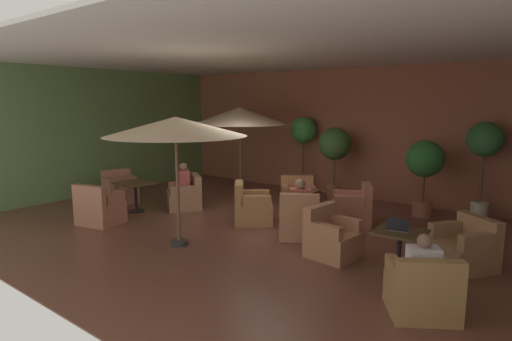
% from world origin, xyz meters
% --- Properties ---
extents(ground_plane, '(10.74, 8.31, 0.02)m').
position_xyz_m(ground_plane, '(0.00, 0.00, -0.01)').
color(ground_plane, brown).
extents(wall_back_brick, '(10.74, 0.08, 3.44)m').
position_xyz_m(wall_back_brick, '(0.00, 4.11, 1.72)').
color(wall_back_brick, '#A25A43').
rests_on(wall_back_brick, ground_plane).
extents(wall_left_accent, '(0.08, 8.31, 3.44)m').
position_xyz_m(wall_left_accent, '(-5.33, 0.00, 1.72)').
color(wall_left_accent, '#678D53').
rests_on(wall_left_accent, ground_plane).
extents(ceiling_slab, '(10.74, 8.31, 0.06)m').
position_xyz_m(ceiling_slab, '(0.00, 0.00, 3.47)').
color(ceiling_slab, silver).
rests_on(ceiling_slab, wall_back_brick).
extents(cafe_table_front_left, '(0.68, 0.68, 0.69)m').
position_xyz_m(cafe_table_front_left, '(3.36, -0.48, 0.50)').
color(cafe_table_front_left, black).
rests_on(cafe_table_front_left, ground_plane).
extents(armchair_front_left_north, '(0.81, 0.80, 0.84)m').
position_xyz_m(armchair_front_left_north, '(2.20, -0.37, 0.31)').
color(armchair_front_left_north, '#B27552').
rests_on(armchair_front_left_north, ground_plane).
extents(armchair_front_left_east, '(1.03, 1.02, 0.78)m').
position_xyz_m(armchair_front_left_east, '(4.00, -1.46, 0.30)').
color(armchair_front_left_east, '#A77946').
rests_on(armchair_front_left_east, ground_plane).
extents(armchair_front_left_south, '(1.09, 1.08, 0.80)m').
position_xyz_m(armchair_front_left_south, '(4.05, 0.46, 0.30)').
color(armchair_front_left_south, '#A87851').
rests_on(armchair_front_left_south, ground_plane).
extents(cafe_table_front_right, '(0.84, 0.84, 0.69)m').
position_xyz_m(cafe_table_front_right, '(-2.81, -0.55, 0.55)').
color(cafe_table_front_right, black).
rests_on(cafe_table_front_right, ground_plane).
extents(armchair_front_right_north, '(1.09, 1.08, 0.81)m').
position_xyz_m(armchair_front_right_north, '(-2.13, 0.38, 0.30)').
color(armchair_front_right_north, '#A57352').
rests_on(armchair_front_right_north, ground_plane).
extents(armchair_front_right_east, '(0.89, 0.90, 0.82)m').
position_xyz_m(armchair_front_right_east, '(-3.92, -0.23, 0.31)').
color(armchair_front_right_east, '#A4684F').
rests_on(armchair_front_right_east, ground_plane).
extents(armchair_front_right_south, '(0.94, 0.87, 0.87)m').
position_xyz_m(armchair_front_right_south, '(-2.55, -1.67, 0.33)').
color(armchair_front_right_south, '#B46F55').
rests_on(armchair_front_right_south, ground_plane).
extents(cafe_table_mid_center, '(0.65, 0.65, 0.69)m').
position_xyz_m(cafe_table_mid_center, '(0.73, 1.06, 0.48)').
color(cafe_table_mid_center, black).
rests_on(cafe_table_mid_center, ground_plane).
extents(armchair_mid_center_north, '(1.06, 1.06, 0.87)m').
position_xyz_m(armchair_mid_center_north, '(-0.09, 0.38, 0.32)').
color(armchair_mid_center_north, '#AB7747').
rests_on(armchair_mid_center_north, ground_plane).
extents(armchair_mid_center_east, '(0.97, 0.97, 0.90)m').
position_xyz_m(armchair_mid_center_east, '(1.26, 0.14, 0.33)').
color(armchair_mid_center_east, '#A9724F').
rests_on(armchair_mid_center_east, ground_plane).
extents(armchair_mid_center_south, '(1.04, 1.01, 0.87)m').
position_xyz_m(armchair_mid_center_south, '(1.67, 1.56, 0.33)').
color(armchair_mid_center_south, '#B56A51').
rests_on(armchair_mid_center_south, ground_plane).
extents(armchair_mid_center_west, '(1.06, 1.05, 0.79)m').
position_xyz_m(armchair_mid_center_west, '(0.09, 1.91, 0.30)').
color(armchair_mid_center_west, '#B36E47').
rests_on(armchair_mid_center_west, ground_plane).
extents(patio_umbrella_tall_red, '(2.52, 2.52, 2.41)m').
position_xyz_m(patio_umbrella_tall_red, '(-1.86, 2.11, 2.18)').
color(patio_umbrella_tall_red, '#2D2D2D').
rests_on(patio_umbrella_tall_red, ground_plane).
extents(patio_umbrella_center_beige, '(2.47, 2.47, 2.29)m').
position_xyz_m(patio_umbrella_center_beige, '(-0.23, -1.53, 2.11)').
color(patio_umbrella_center_beige, '#2D2D2D').
rests_on(patio_umbrella_center_beige, ground_plane).
extents(potted_tree_left_corner, '(0.82, 0.82, 1.71)m').
position_xyz_m(potted_tree_left_corner, '(2.59, 3.16, 1.19)').
color(potted_tree_left_corner, '#A6634B').
rests_on(potted_tree_left_corner, ground_plane).
extents(potted_tree_mid_left, '(0.72, 0.72, 2.13)m').
position_xyz_m(potted_tree_mid_left, '(-0.87, 3.66, 1.51)').
color(potted_tree_mid_left, '#A9674B').
rests_on(potted_tree_mid_left, ground_plane).
extents(potted_tree_mid_right, '(0.74, 0.74, 2.14)m').
position_xyz_m(potted_tree_mid_right, '(3.67, 3.56, 1.58)').
color(potted_tree_mid_right, beige).
rests_on(potted_tree_mid_right, ground_plane).
extents(potted_tree_right_corner, '(0.83, 0.83, 1.91)m').
position_xyz_m(potted_tree_right_corner, '(0.32, 3.25, 1.39)').
color(potted_tree_right_corner, '#A96C43').
rests_on(potted_tree_right_corner, ground_plane).
extents(patron_blue_shirt, '(0.47, 0.44, 0.69)m').
position_xyz_m(patron_blue_shirt, '(-2.15, 0.35, 0.72)').
color(patron_blue_shirt, '#AD4445').
rests_on(patron_blue_shirt, ground_plane).
extents(patron_by_window, '(0.44, 0.41, 0.60)m').
position_xyz_m(patron_by_window, '(3.98, -1.43, 0.66)').
color(patron_by_window, silver).
rests_on(patron_by_window, ground_plane).
extents(patron_with_friend, '(0.46, 0.40, 0.67)m').
position_xyz_m(patron_with_friend, '(1.24, 0.17, 0.75)').
color(patron_with_friend, '#AA4D40').
rests_on(patron_with_friend, ground_plane).
extents(iced_drink_cup, '(0.08, 0.08, 0.11)m').
position_xyz_m(iced_drink_cup, '(3.33, -0.50, 0.75)').
color(iced_drink_cup, white).
rests_on(iced_drink_cup, cafe_table_front_left).
extents(open_laptop, '(0.35, 0.29, 0.20)m').
position_xyz_m(open_laptop, '(3.34, -0.49, 0.74)').
color(open_laptop, '#9EA0A5').
rests_on(open_laptop, cafe_table_front_left).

